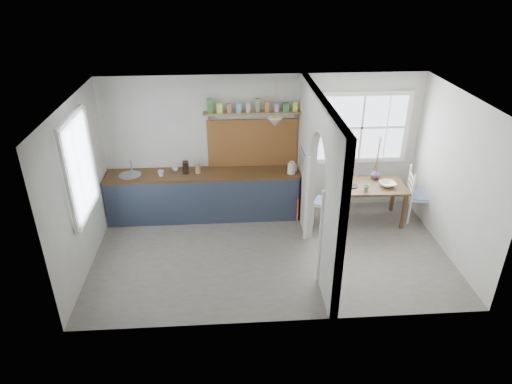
{
  "coord_description": "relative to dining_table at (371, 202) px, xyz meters",
  "views": [
    {
      "loc": [
        -0.68,
        -6.24,
        4.39
      ],
      "look_at": [
        -0.23,
        0.26,
        1.02
      ],
      "focal_mm": 32.0,
      "sensor_mm": 36.0,
      "label": 1
    }
  ],
  "objects": [
    {
      "name": "chair_left",
      "position": [
        -0.86,
        -0.04,
        0.07
      ],
      "size": [
        0.52,
        0.52,
        0.87
      ],
      "primitive_type": null,
      "rotation": [
        0.0,
        0.0,
        -1.99
      ],
      "color": "white",
      "rests_on": "floor"
    },
    {
      "name": "towel_orange",
      "position": [
        -1.36,
        -0.03,
        -0.11
      ],
      "size": [
        0.02,
        0.03,
        0.46
      ],
      "primitive_type": "cube",
      "color": "orange",
      "rests_on": "counter"
    },
    {
      "name": "mug_b",
      "position": [
        -3.57,
        0.45,
        0.58
      ],
      "size": [
        0.14,
        0.14,
        0.09
      ],
      "primitive_type": "imported",
      "rotation": [
        0.0,
        0.0,
        0.29
      ],
      "color": "silver",
      "rests_on": "counter"
    },
    {
      "name": "kitchen_window",
      "position": [
        -4.81,
        -0.97,
        1.29
      ],
      "size": [
        0.1,
        1.16,
        1.5
      ],
      "primitive_type": null,
      "color": "white",
      "rests_on": "walls"
    },
    {
      "name": "utensil_rail",
      "position": [
        -1.33,
        -0.07,
        1.09
      ],
      "size": [
        0.02,
        0.5,
        0.02
      ],
      "primitive_type": "cylinder",
      "rotation": [
        1.57,
        0.0,
        0.0
      ],
      "color": "#B1B4BC",
      "rests_on": "partition"
    },
    {
      "name": "kettle",
      "position": [
        -1.47,
        0.21,
        0.65
      ],
      "size": [
        0.24,
        0.22,
        0.23
      ],
      "primitive_type": null,
      "rotation": [
        0.0,
        0.0,
        0.43
      ],
      "color": "beige",
      "rests_on": "counter"
    },
    {
      "name": "table_cup",
      "position": [
        -0.19,
        -0.2,
        0.41
      ],
      "size": [
        0.13,
        0.13,
        0.09
      ],
      "primitive_type": "imported",
      "rotation": [
        0.0,
        0.0,
        0.39
      ],
      "color": "#609E62",
      "rests_on": "dining_table"
    },
    {
      "name": "floor",
      "position": [
        -1.94,
        -0.97,
        -0.36
      ],
      "size": [
        5.8,
        3.2,
        0.01
      ],
      "primitive_type": "cube",
      "color": "slate",
      "rests_on": "ground"
    },
    {
      "name": "walls",
      "position": [
        -1.94,
        -0.97,
        0.94
      ],
      "size": [
        5.81,
        3.21,
        2.6
      ],
      "color": "beige",
      "rests_on": "floor"
    },
    {
      "name": "towel_magenta",
      "position": [
        -1.36,
        0.02,
        -0.09
      ],
      "size": [
        0.02,
        0.03,
        0.51
      ],
      "primitive_type": "cube",
      "color": "#D2114E",
      "rests_on": "counter"
    },
    {
      "name": "shelf",
      "position": [
        -2.14,
        0.52,
        1.65
      ],
      "size": [
        1.75,
        0.2,
        0.21
      ],
      "color": "#87664A",
      "rests_on": "walls"
    },
    {
      "name": "ceiling",
      "position": [
        -1.94,
        -0.97,
        2.24
      ],
      "size": [
        5.8,
        3.2,
        0.01
      ],
      "primitive_type": "cube",
      "color": "beige",
      "rests_on": "walls"
    },
    {
      "name": "mug_a",
      "position": [
        -3.8,
        0.26,
        0.59
      ],
      "size": [
        0.14,
        0.14,
        0.1
      ],
      "primitive_type": "imported",
      "rotation": [
        0.0,
        0.0,
        0.37
      ],
      "color": "silver",
      "rests_on": "counter"
    },
    {
      "name": "partition",
      "position": [
        -1.24,
        -0.91,
        1.09
      ],
      "size": [
        0.12,
        3.2,
        2.6
      ],
      "color": "beige",
      "rests_on": "floor"
    },
    {
      "name": "counter",
      "position": [
        -3.07,
        0.36,
        0.1
      ],
      "size": [
        3.5,
        0.6,
        0.9
      ],
      "color": "brown",
      "rests_on": "floor"
    },
    {
      "name": "backsplash",
      "position": [
        -2.14,
        0.61,
        0.99
      ],
      "size": [
        1.65,
        0.03,
        0.9
      ],
      "primitive_type": "cube",
      "color": "brown",
      "rests_on": "walls"
    },
    {
      "name": "nook_window",
      "position": [
        -0.14,
        0.59,
        1.24
      ],
      "size": [
        1.76,
        0.1,
        1.3
      ],
      "primitive_type": null,
      "color": "white",
      "rests_on": "walls"
    },
    {
      "name": "chair_right",
      "position": [
        0.91,
        -0.04,
        0.14
      ],
      "size": [
        0.54,
        0.54,
        1.01
      ],
      "primitive_type": null,
      "rotation": [
        0.0,
        0.0,
        1.38
      ],
      "color": "white",
      "rests_on": "floor"
    },
    {
      "name": "vase",
      "position": [
        0.12,
        0.26,
        0.45
      ],
      "size": [
        0.2,
        0.2,
        0.19
      ],
      "primitive_type": "imported",
      "rotation": [
        0.0,
        0.0,
        0.15
      ],
      "color": "#56375C",
      "rests_on": "dining_table"
    },
    {
      "name": "plate",
      "position": [
        -0.39,
        -0.04,
        0.37
      ],
      "size": [
        0.25,
        0.25,
        0.02
      ],
      "primitive_type": "cylinder",
      "rotation": [
        0.0,
        0.0,
        -0.38
      ],
      "color": "black",
      "rests_on": "dining_table"
    },
    {
      "name": "pendant_lamp",
      "position": [
        -1.79,
        0.18,
        1.52
      ],
      "size": [
        0.26,
        0.26,
        0.16
      ],
      "primitive_type": "cone",
      "color": "beige",
      "rests_on": "ceiling"
    },
    {
      "name": "sink",
      "position": [
        -4.37,
        0.33,
        0.53
      ],
      "size": [
        0.4,
        0.4,
        0.02
      ],
      "primitive_type": "cylinder",
      "color": "#B1B4BC",
      "rests_on": "counter"
    },
    {
      "name": "bowl",
      "position": [
        0.24,
        -0.06,
        0.4
      ],
      "size": [
        0.32,
        0.32,
        0.07
      ],
      "primitive_type": "imported",
      "rotation": [
        0.0,
        0.0,
        0.14
      ],
      "color": "silver",
      "rests_on": "dining_table"
    },
    {
      "name": "knife_block",
      "position": [
        -3.37,
        0.36,
        0.65
      ],
      "size": [
        0.1,
        0.14,
        0.22
      ],
      "primitive_type": "cube",
      "rotation": [
        0.0,
        0.0,
        0.01
      ],
      "color": "black",
      "rests_on": "counter"
    },
    {
      "name": "jar",
      "position": [
        -3.15,
        0.35,
        0.62
      ],
      "size": [
        0.11,
        0.11,
        0.16
      ],
      "primitive_type": "cylinder",
      "rotation": [
        0.0,
        0.0,
        -0.14
      ],
      "color": "#937C4D",
      "rests_on": "counter"
    },
    {
      "name": "dining_table",
      "position": [
        0.0,
        0.0,
        0.0
      ],
      "size": [
        1.18,
        0.81,
        0.72
      ],
      "primitive_type": null,
      "rotation": [
        0.0,
        0.0,
        -0.04
      ],
      "color": "brown",
      "rests_on": "floor"
    }
  ]
}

